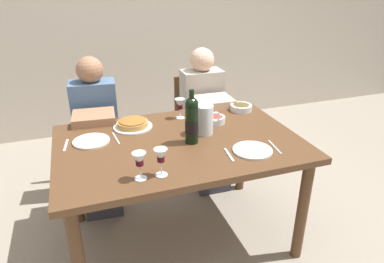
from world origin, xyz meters
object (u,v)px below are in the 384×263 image
at_px(dinner_plate_right_setting, 252,150).
at_px(wine_glass_centre, 161,157).
at_px(salad_bowl, 216,119).
at_px(chair_left, 98,132).
at_px(olive_bowl, 241,107).
at_px(chair_right, 197,118).
at_px(water_pitcher, 205,121).
at_px(diner_left, 97,131).
at_px(baked_tart, 133,124).
at_px(wine_bottle, 192,120).
at_px(dining_table, 179,154).
at_px(diner_right, 206,115).
at_px(dinner_plate_left_setting, 91,141).
at_px(wine_glass_left_diner, 180,105).
at_px(wine_glass_right_diner, 139,160).

bearing_deg(dinner_plate_right_setting, wine_glass_centre, -171.77).
distance_m(salad_bowl, chair_left, 1.08).
bearing_deg(olive_bowl, chair_right, 104.46).
height_order(water_pitcher, diner_left, diner_left).
relative_size(baked_tart, wine_glass_centre, 1.72).
height_order(baked_tart, diner_left, diner_left).
bearing_deg(dinner_plate_right_setting, diner_left, 131.65).
height_order(chair_left, diner_left, diner_left).
distance_m(wine_bottle, olive_bowl, 0.67).
height_order(water_pitcher, dinner_plate_right_setting, water_pitcher).
distance_m(baked_tart, dinner_plate_right_setting, 0.83).
height_order(dining_table, baked_tart, baked_tart).
bearing_deg(water_pitcher, wine_bottle, -141.65).
bearing_deg(chair_right, water_pitcher, 74.51).
relative_size(dining_table, diner_right, 1.29).
height_order(water_pitcher, dinner_plate_left_setting, water_pitcher).
distance_m(baked_tart, wine_glass_centre, 0.66).
bearing_deg(wine_glass_centre, dining_table, 60.17).
bearing_deg(wine_glass_left_diner, dinner_plate_right_setting, -68.44).
bearing_deg(diner_right, wine_glass_centre, 59.31).
bearing_deg(wine_glass_left_diner, chair_left, 136.30).
xyz_separation_m(diner_left, chair_right, (0.91, 0.27, -0.12)).
height_order(wine_glass_left_diner, chair_left, wine_glass_left_diner).
xyz_separation_m(baked_tart, wine_glass_centre, (0.03, -0.65, 0.08)).
xyz_separation_m(water_pitcher, baked_tart, (-0.42, 0.25, -0.06)).
relative_size(chair_left, diner_left, 0.75).
bearing_deg(chair_left, diner_left, 90.83).
distance_m(wine_glass_left_diner, chair_left, 0.86).
height_order(salad_bowl, diner_right, diner_right).
height_order(wine_glass_right_diner, chair_right, wine_glass_right_diner).
bearing_deg(dinner_plate_right_setting, chair_left, 124.79).
xyz_separation_m(salad_bowl, chair_right, (0.13, 0.73, -0.29)).
relative_size(diner_left, diner_right, 1.00).
height_order(water_pitcher, olive_bowl, water_pitcher).
distance_m(wine_glass_left_diner, dinner_plate_left_setting, 0.67).
bearing_deg(olive_bowl, dinner_plate_right_setting, -110.67).
height_order(dinner_plate_left_setting, diner_left, diner_left).
height_order(dining_table, wine_bottle, wine_bottle).
relative_size(dinner_plate_right_setting, diner_left, 0.20).
xyz_separation_m(wine_glass_centre, diner_right, (0.65, 1.04, -0.25)).
relative_size(dining_table, wine_glass_left_diner, 10.30).
bearing_deg(salad_bowl, wine_glass_right_diner, -139.61).
relative_size(wine_glass_centre, dinner_plate_right_setting, 0.65).
bearing_deg(wine_glass_centre, wine_glass_right_diner, 179.75).
relative_size(dinner_plate_right_setting, chair_left, 0.27).
xyz_separation_m(dinner_plate_right_setting, diner_left, (-0.82, 0.93, -0.15)).
height_order(dinner_plate_left_setting, diner_right, diner_right).
distance_m(dinner_plate_right_setting, diner_left, 1.25).
relative_size(wine_glass_left_diner, wine_glass_right_diner, 0.98).
height_order(dinner_plate_left_setting, dinner_plate_right_setting, same).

